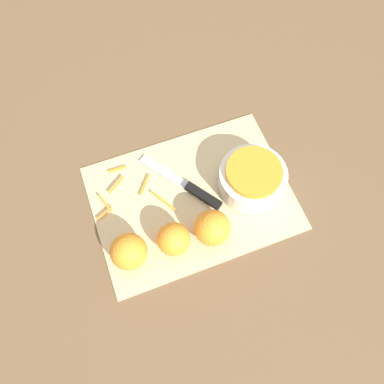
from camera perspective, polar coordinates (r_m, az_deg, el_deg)
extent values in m
plane|color=brown|center=(0.90, 0.00, -0.92)|extent=(4.00, 4.00, 0.00)
cube|color=#CCB284|center=(0.90, 0.00, -0.85)|extent=(0.47, 0.34, 0.01)
cylinder|color=silver|center=(0.89, 9.10, 1.98)|extent=(0.16, 0.16, 0.06)
cylinder|color=orange|center=(0.86, 9.44, 2.98)|extent=(0.13, 0.13, 0.02)
cube|color=black|center=(0.89, 1.72, -0.58)|extent=(0.07, 0.09, 0.02)
cube|color=#B2B2B7|center=(0.92, -4.29, 3.08)|extent=(0.10, 0.13, 0.00)
sphere|color=orange|center=(0.82, -2.83, -7.18)|extent=(0.07, 0.07, 0.07)
sphere|color=orange|center=(0.82, -9.62, -8.92)|extent=(0.08, 0.08, 0.08)
sphere|color=orange|center=(0.83, 3.11, -5.46)|extent=(0.08, 0.08, 0.08)
cube|color=orange|center=(0.94, -11.33, 3.47)|extent=(0.05, 0.01, 0.00)
cube|color=orange|center=(0.90, -13.22, -3.16)|extent=(0.04, 0.02, 0.00)
cube|color=orange|center=(0.91, -7.25, 1.15)|extent=(0.04, 0.05, 0.00)
cube|color=orange|center=(0.92, -11.48, 1.11)|extent=(0.05, 0.03, 0.00)
cube|color=orange|center=(0.89, -4.40, -1.34)|extent=(0.04, 0.07, 0.00)
cube|color=orange|center=(0.90, -13.12, -1.66)|extent=(0.02, 0.05, 0.00)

